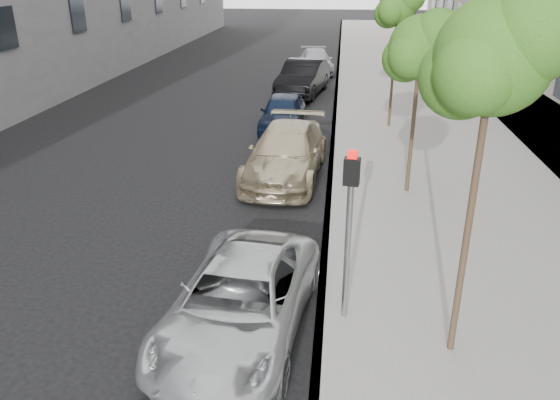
% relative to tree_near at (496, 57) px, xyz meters
% --- Properties ---
extents(sidewalk, '(6.40, 72.00, 0.14)m').
position_rel_tree_near_xyz_m(sidewalk, '(1.07, 22.50, -4.44)').
color(sidewalk, gray).
rests_on(sidewalk, ground).
extents(curb, '(0.15, 72.00, 0.14)m').
position_rel_tree_near_xyz_m(curb, '(-2.05, 22.50, -4.44)').
color(curb, '#9E9B93').
rests_on(curb, ground).
extents(tree_near, '(1.79, 1.59, 5.26)m').
position_rel_tree_near_xyz_m(tree_near, '(0.00, 0.00, 0.00)').
color(tree_near, '#38281C').
rests_on(tree_near, sidewalk).
extents(tree_mid, '(1.83, 1.63, 4.56)m').
position_rel_tree_near_xyz_m(tree_mid, '(0.00, 6.50, -0.72)').
color(tree_mid, '#38281C').
rests_on(tree_mid, sidewalk).
extents(tree_far, '(1.67, 1.47, 5.04)m').
position_rel_tree_near_xyz_m(tree_far, '(-0.00, 13.00, -0.16)').
color(tree_far, '#38281C').
rests_on(tree_far, sidewalk).
extents(signal_pole, '(0.26, 0.21, 2.90)m').
position_rel_tree_near_xyz_m(signal_pole, '(-1.65, 0.68, -2.55)').
color(signal_pole, '#939699').
rests_on(signal_pole, sidewalk).
extents(minivan, '(2.48, 4.61, 1.23)m').
position_rel_tree_near_xyz_m(minivan, '(-3.33, 0.19, -3.90)').
color(minivan, '#B7BABC').
rests_on(minivan, ground).
extents(suv, '(2.30, 5.01, 1.42)m').
position_rel_tree_near_xyz_m(suv, '(-3.33, 7.59, -3.80)').
color(suv, tan).
rests_on(suv, ground).
extents(sedan_blue, '(1.56, 3.80, 1.29)m').
position_rel_tree_near_xyz_m(sedan_blue, '(-3.94, 12.53, -3.87)').
color(sedan_blue, black).
rests_on(sedan_blue, ground).
extents(sedan_black, '(2.43, 5.02, 1.58)m').
position_rel_tree_near_xyz_m(sedan_black, '(-3.64, 18.68, -3.72)').
color(sedan_black, black).
rests_on(sedan_black, ground).
extents(sedan_rear, '(2.32, 4.54, 1.26)m').
position_rel_tree_near_xyz_m(sedan_rear, '(-3.33, 24.83, -3.88)').
color(sedan_rear, '#9C9DA4').
rests_on(sedan_rear, ground).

